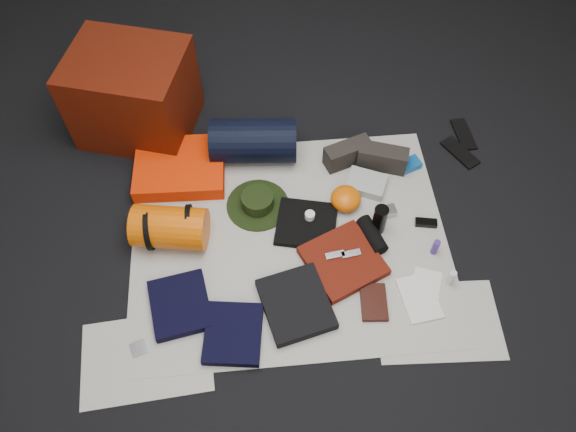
{
  "coord_description": "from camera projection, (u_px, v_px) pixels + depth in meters",
  "views": [
    {
      "loc": [
        -0.14,
        -1.46,
        2.47
      ],
      "look_at": [
        -0.0,
        0.09,
        0.1
      ],
      "focal_mm": 35.0,
      "sensor_mm": 36.0,
      "label": 1
    }
  ],
  "objects": [
    {
      "name": "speaker",
      "position": [
        372.0,
        235.0,
        2.83
      ],
      "size": [
        0.14,
        0.22,
        0.08
      ],
      "primitive_type": "cylinder",
      "rotation": [
        1.57,
        0.0,
        0.31
      ],
      "color": "black",
      "rests_on": "newspaper_mat"
    },
    {
      "name": "newspaper_sheet_front_right",
      "position": [
        438.0,
        321.0,
        2.63
      ],
      "size": [
        0.6,
        0.43,
        0.0
      ],
      "primitive_type": "cube",
      "rotation": [
        0.0,
        0.0,
        -0.05
      ],
      "color": "beige",
      "rests_on": "floor"
    },
    {
      "name": "tape_roll",
      "position": [
        310.0,
        216.0,
        2.89
      ],
      "size": [
        0.05,
        0.05,
        0.04
      ],
      "primitive_type": "cylinder",
      "color": "silver",
      "rests_on": "black_tshirt"
    },
    {
      "name": "trousers_navy_a",
      "position": [
        180.0,
        305.0,
        2.64
      ],
      "size": [
        0.32,
        0.35,
        0.05
      ],
      "primitive_type": "cube",
      "rotation": [
        0.0,
        0.0,
        0.18
      ],
      "color": "black",
      "rests_on": "newspaper_mat"
    },
    {
      "name": "navy_duffel",
      "position": [
        253.0,
        141.0,
        3.07
      ],
      "size": [
        0.49,
        0.28,
        0.24
      ],
      "primitive_type": "cylinder",
      "rotation": [
        0.0,
        1.57,
        -0.08
      ],
      "color": "black",
      "rests_on": "newspaper_mat"
    },
    {
      "name": "map_printout",
      "position": [
        426.0,
        285.0,
        2.72
      ],
      "size": [
        0.18,
        0.21,
        0.01
      ],
      "primitive_type": "cube",
      "rotation": [
        0.0,
        0.0,
        -0.36
      ],
      "color": "silver",
      "rests_on": "newspaper_mat"
    },
    {
      "name": "sleeping_pad",
      "position": [
        180.0,
        168.0,
        3.06
      ],
      "size": [
        0.49,
        0.41,
        0.09
      ],
      "primitive_type": "cube",
      "rotation": [
        0.0,
        0.0,
        -0.03
      ],
      "color": "#EE2C02",
      "rests_on": "newspaper_mat"
    },
    {
      "name": "compact_camera",
      "position": [
        386.0,
        212.0,
        2.93
      ],
      "size": [
        0.11,
        0.08,
        0.04
      ],
      "primitive_type": "cube",
      "rotation": [
        0.0,
        0.0,
        0.13
      ],
      "color": "#B5B4B9",
      "rests_on": "newspaper_mat"
    },
    {
      "name": "red_cabinet",
      "position": [
        133.0,
        94.0,
        3.09
      ],
      "size": [
        0.73,
        0.66,
        0.5
      ],
      "primitive_type": "cube",
      "rotation": [
        0.0,
        0.0,
        -0.29
      ],
      "color": "#4C1105",
      "rests_on": "floor"
    },
    {
      "name": "hiking_boot_left",
      "position": [
        348.0,
        154.0,
        3.09
      ],
      "size": [
        0.28,
        0.18,
        0.13
      ],
      "primitive_type": "cube",
      "rotation": [
        0.0,
        0.0,
        0.34
      ],
      "color": "black",
      "rests_on": "newspaper_mat"
    },
    {
      "name": "toiletry_purple",
      "position": [
        435.0,
        247.0,
        2.78
      ],
      "size": [
        0.04,
        0.04,
        0.1
      ],
      "primitive_type": "cylinder",
      "rotation": [
        0.0,
        0.0,
        -0.28
      ],
      "color": "#3E267D",
      "rests_on": "newspaper_mat"
    },
    {
      "name": "sunglasses",
      "position": [
        426.0,
        223.0,
        2.9
      ],
      "size": [
        0.12,
        0.07,
        0.03
      ],
      "primitive_type": "cube",
      "rotation": [
        0.0,
        0.0,
        -0.19
      ],
      "color": "black",
      "rests_on": "newspaper_mat"
    },
    {
      "name": "cyan_case",
      "position": [
        409.0,
        165.0,
        3.11
      ],
      "size": [
        0.15,
        0.12,
        0.04
      ],
      "primitive_type": "cube",
      "rotation": [
        0.0,
        0.0,
        0.34
      ],
      "color": "#0E4A8B",
      "rests_on": "newspaper_mat"
    },
    {
      "name": "stuff_sack",
      "position": [
        170.0,
        227.0,
        2.78
      ],
      "size": [
        0.39,
        0.27,
        0.21
      ],
      "primitive_type": "cylinder",
      "rotation": [
        0.0,
        1.57,
        -0.17
      ],
      "color": "#CE5103",
      "rests_on": "newspaper_mat"
    },
    {
      "name": "red_shirt",
      "position": [
        343.0,
        261.0,
        2.77
      ],
      "size": [
        0.45,
        0.45,
        0.05
      ],
      "primitive_type": "cube",
      "rotation": [
        0.0,
        0.0,
        0.42
      ],
      "color": "#581409",
      "rests_on": "newspaper_mat"
    },
    {
      "name": "trousers_charcoal",
      "position": [
        296.0,
        304.0,
        2.64
      ],
      "size": [
        0.37,
        0.4,
        0.05
      ],
      "primitive_type": "cube",
      "rotation": [
        0.0,
        0.0,
        0.24
      ],
      "color": "black",
      "rests_on": "newspaper_mat"
    },
    {
      "name": "map_booklet",
      "position": [
        419.0,
        298.0,
        2.68
      ],
      "size": [
        0.19,
        0.26,
        0.01
      ],
      "primitive_type": "cube",
      "rotation": [
        0.0,
        0.0,
        0.13
      ],
      "color": "silver",
      "rests_on": "newspaper_mat"
    },
    {
      "name": "flip_flop_right",
      "position": [
        464.0,
        134.0,
        3.25
      ],
      "size": [
        0.1,
        0.24,
        0.01
      ],
      "primitive_type": "cube",
      "rotation": [
        0.0,
        0.0,
        0.07
      ],
      "color": "black",
      "rests_on": "floor"
    },
    {
      "name": "black_tshirt",
      "position": [
        306.0,
        224.0,
        2.9
      ],
      "size": [
        0.36,
        0.35,
        0.03
      ],
      "primitive_type": "cube",
      "rotation": [
        0.0,
        0.0,
        -0.23
      ],
      "color": "black",
      "rests_on": "newspaper_mat"
    },
    {
      "name": "sack_strap_left",
      "position": [
        150.0,
        229.0,
        2.77
      ],
      "size": [
        0.02,
        0.22,
        0.22
      ],
      "primitive_type": "cylinder",
      "rotation": [
        0.0,
        1.57,
        0.0
      ],
      "color": "black",
      "rests_on": "newspaper_mat"
    },
    {
      "name": "first_aid_pouch",
      "position": [
        366.0,
        183.0,
        3.03
      ],
      "size": [
        0.25,
        0.22,
        0.05
      ],
      "primitive_type": "cube",
      "rotation": [
        0.0,
        0.0,
        -0.42
      ],
      "color": "#9BA39A",
      "rests_on": "newspaper_mat"
    },
    {
      "name": "key_cluster",
      "position": [
        139.0,
        348.0,
        2.54
      ],
      "size": [
        0.09,
        0.09,
        0.01
      ],
      "primitive_type": "cube",
      "rotation": [
        0.0,
        0.0,
        0.33
      ],
      "color": "#B5B4B9",
      "rests_on": "newspaper_mat"
    },
    {
      "name": "water_bottle",
      "position": [
        380.0,
        220.0,
        2.82
      ],
      "size": [
        0.09,
        0.09,
        0.18
      ],
      "primitive_type": "cylinder",
      "rotation": [
        0.0,
        0.0,
        0.3
      ],
      "color": "black",
      "rests_on": "newspaper_mat"
    },
    {
      "name": "floor",
      "position": [
        290.0,
        242.0,
        2.88
      ],
      "size": [
        4.5,
        4.5,
        0.02
      ],
      "primitive_type": "cube",
      "color": "black",
      "rests_on": "ground"
    },
    {
      "name": "boonie_brim",
      "position": [
        258.0,
        205.0,
        2.98
      ],
      "size": [
        0.43,
        0.43,
        0.01
      ],
      "primitive_type": "cylinder",
      "rotation": [
        0.0,
        0.0,
        -0.37
      ],
      "color": "black",
      "rests_on": "newspaper_mat"
    },
    {
      "name": "flip_flop_left",
      "position": [
        460.0,
        153.0,
        3.18
      ],
      "size": [
        0.19,
        0.25,
        0.01
      ],
      "primitive_type": "cube",
      "rotation": [
        0.0,
        0.0,
        0.51
      ],
      "color": "black",
      "rests_on": "floor"
    },
    {
      "name": "boonie_crown",
      "position": [
        257.0,
        200.0,
        2.94
      ],
      "size": [
        0.17,
        0.17,
        0.07
      ],
      "primitive_type": "cylinder",
      "color": "black",
      "rests_on": "boonie_brim"
    },
    {
      "name": "paperback_book",
      "position": [
        374.0,
        302.0,
        2.66
      ],
      "size": [
        0.14,
        0.2,
        0.03
      ],
      "primitive_type": "cube",
      "rotation": [
        0.0,
        0.0,
        -0.09
      ],
      "color": "black",
      "rests_on": "newspaper_mat"
    },
    {
      "name": "energy_bar_a",
      "position": [
        335.0,
        255.0,
        2.75
      ],
      "size": [
        0.1,
        0.05,
        0.01
      ],
      "primitive_type": "cube",
      "rotation": [
        0.0,
        0.0,
        0.14
      ],
      "color": "#B5B4B9",
      "rests_on": "red_shirt"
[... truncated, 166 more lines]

